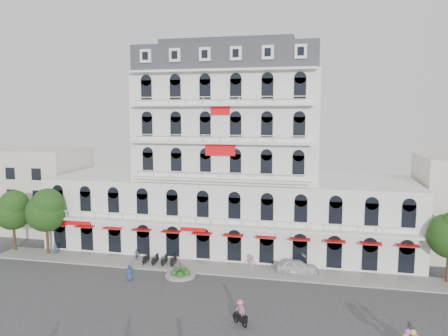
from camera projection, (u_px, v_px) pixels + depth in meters
ground at (192, 303)px, 39.58m from camera, size 120.00×120.00×0.00m
sidewalk at (215, 268)px, 48.29m from camera, size 53.00×4.00×0.16m
main_building at (231, 170)px, 55.80m from camera, size 45.00×15.00×25.80m
flank_building_west at (35, 189)px, 64.54m from camera, size 14.00×10.00×12.00m
traffic_island at (180, 274)px, 45.99m from camera, size 3.20×3.20×1.60m
parked_scooter_row at (160, 265)px, 49.44m from camera, size 4.40×1.80×1.10m
tree_west_outer at (13, 209)px, 54.05m from camera, size 4.50×4.48×7.76m
tree_west_inner at (46, 209)px, 52.47m from camera, size 4.76×4.76×8.25m
parked_car at (297, 267)px, 46.81m from camera, size 4.56×2.08×1.52m
rider_northeast at (409, 336)px, 31.53m from camera, size 1.53×1.05×2.23m
rider_center at (240, 312)px, 35.32m from camera, size 1.38×1.24×2.13m
pedestrian_left at (130, 273)px, 44.90m from camera, size 0.85×0.62×1.62m
pedestrian_mid at (137, 255)px, 50.67m from camera, size 0.94×0.55×1.50m
pedestrian_right at (252, 263)px, 47.84m from camera, size 1.22×1.03×1.64m
pedestrian_far at (55, 249)px, 52.90m from camera, size 0.65×0.55×1.52m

